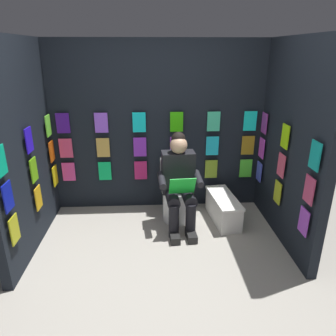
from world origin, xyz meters
name	(u,v)px	position (x,y,z in m)	size (l,w,h in m)	color
ground_plane	(163,285)	(0.00, 0.00, 0.00)	(30.00, 30.00, 0.00)	#9E998E
display_wall_back	(158,128)	(0.00, -1.71, 1.12)	(2.90, 0.14, 2.25)	black
display_wall_left	(291,145)	(-1.45, -0.83, 1.12)	(0.14, 1.66, 2.25)	black
display_wall_right	(22,150)	(1.45, -0.83, 1.12)	(0.14, 1.66, 2.25)	black
toilet	(177,194)	(-0.23, -1.31, 0.33)	(0.42, 0.56, 0.77)	white
person_reading	(179,182)	(-0.24, -1.09, 0.60)	(0.54, 0.70, 1.19)	black
comic_longbox_near	(223,208)	(-0.83, -1.18, 0.17)	(0.36, 0.77, 0.34)	white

